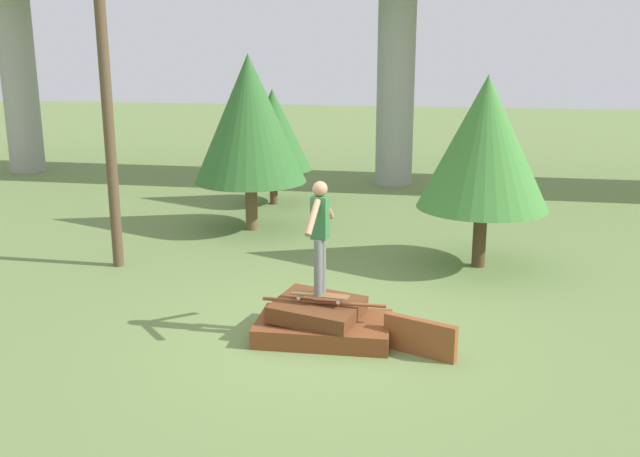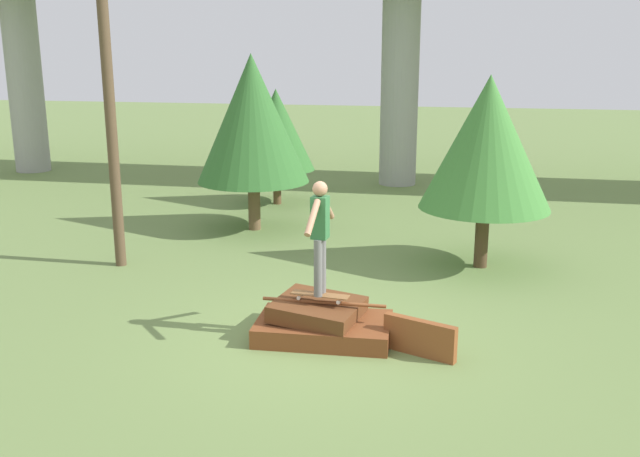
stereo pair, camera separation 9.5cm
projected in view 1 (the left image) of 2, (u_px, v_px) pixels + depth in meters
name	position (u px, v px, depth m)	size (l,w,h in m)	color
ground_plane	(324.00, 338.00, 10.19)	(80.00, 80.00, 0.00)	olive
scrap_pile	(322.00, 322.00, 10.17)	(1.93, 1.33, 0.56)	brown
scrap_plank_loose	(420.00, 337.00, 9.58)	(1.01, 0.51, 0.50)	brown
skateboard	(320.00, 295.00, 10.06)	(0.85, 0.29, 0.09)	brown
skater	(320.00, 230.00, 9.82)	(0.24, 1.15, 1.62)	slate
utility_pole	(101.00, 20.00, 12.41)	(1.30, 0.20, 8.71)	brown
tree_behind_left	(273.00, 130.00, 18.30)	(1.98, 1.98, 2.99)	brown
tree_behind_right	(485.00, 143.00, 12.91)	(2.41, 2.41, 3.56)	#4C3823
tree_mid_back	(249.00, 119.00, 15.56)	(2.49, 2.49, 3.90)	brown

